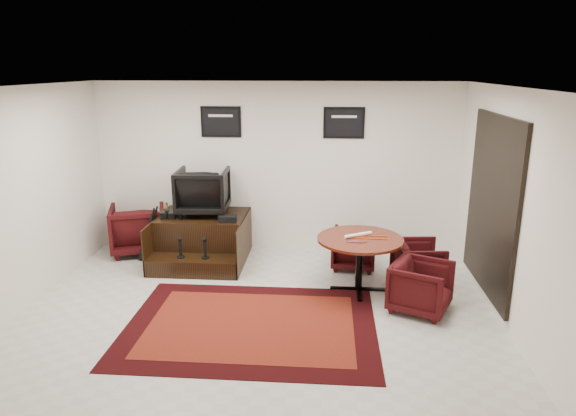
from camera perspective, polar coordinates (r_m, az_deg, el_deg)
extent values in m
plane|color=beige|center=(6.64, -3.44, -11.66)|extent=(6.00, 6.00, 0.00)
cube|color=white|center=(8.55, -1.32, 4.51)|extent=(6.00, 0.02, 2.80)
cube|color=white|center=(3.82, -8.93, -9.94)|extent=(6.00, 0.02, 2.80)
cube|color=white|center=(7.19, -28.07, 0.55)|extent=(0.02, 5.00, 2.80)
cube|color=white|center=(6.44, 23.81, -0.49)|extent=(0.02, 5.00, 2.80)
cube|color=white|center=(5.91, -3.89, 13.25)|extent=(6.00, 5.00, 0.02)
cube|color=black|center=(7.10, 21.71, 0.29)|extent=(0.05, 1.90, 2.30)
cube|color=black|center=(7.09, 21.63, 0.29)|extent=(0.02, 1.72, 2.12)
cube|color=black|center=(7.10, 21.67, 0.29)|extent=(0.03, 0.05, 2.12)
cube|color=black|center=(8.55, -7.46, 9.48)|extent=(0.66, 0.03, 0.50)
cube|color=black|center=(8.54, -7.49, 9.47)|extent=(0.58, 0.01, 0.42)
cube|color=silver|center=(8.52, -7.52, 10.13)|extent=(0.40, 0.00, 0.04)
cube|color=black|center=(8.38, 6.24, 9.39)|extent=(0.66, 0.03, 0.50)
cube|color=black|center=(8.36, 6.24, 9.38)|extent=(0.58, 0.01, 0.42)
cube|color=silver|center=(8.35, 6.26, 10.06)|extent=(0.40, 0.00, 0.04)
cube|color=black|center=(6.37, -4.13, -12.87)|extent=(3.00, 2.25, 0.01)
cube|color=#581B0C|center=(6.37, -4.13, -12.82)|extent=(2.47, 1.72, 0.01)
cube|color=black|center=(8.46, -9.30, -3.07)|extent=(1.40, 1.04, 0.72)
cube|color=black|center=(7.88, -10.45, -6.34)|extent=(1.40, 0.41, 0.26)
cube|color=black|center=(8.47, -14.20, -3.35)|extent=(0.02, 1.45, 0.72)
cube|color=black|center=(8.14, -4.88, -3.69)|extent=(0.02, 1.45, 0.72)
cylinder|color=black|center=(7.88, -11.82, -5.34)|extent=(0.11, 0.11, 0.02)
cylinder|color=black|center=(7.84, -11.87, -4.45)|extent=(0.04, 0.04, 0.24)
sphere|color=black|center=(7.79, -11.93, -3.37)|extent=(0.07, 0.07, 0.07)
cylinder|color=black|center=(7.79, -9.17, -5.46)|extent=(0.11, 0.11, 0.02)
cylinder|color=black|center=(7.74, -9.21, -4.56)|extent=(0.04, 0.04, 0.24)
sphere|color=black|center=(7.69, -9.26, -3.47)|extent=(0.07, 0.07, 0.07)
imported|color=black|center=(8.30, -9.45, 2.09)|extent=(0.83, 0.79, 0.82)
cube|color=black|center=(8.32, -13.51, -0.65)|extent=(0.13, 0.29, 0.10)
cube|color=black|center=(8.29, -12.70, -0.65)|extent=(0.13, 0.29, 0.10)
cube|color=black|center=(7.92, -6.73, -1.17)|extent=(0.28, 0.21, 0.09)
imported|color=black|center=(8.93, -16.33, -1.97)|extent=(1.07, 1.04, 0.89)
cylinder|color=#4A100A|center=(7.07, 8.02, -3.45)|extent=(1.17, 1.17, 0.04)
cylinder|color=black|center=(7.20, 7.91, -6.18)|extent=(0.09, 0.09, 0.69)
cube|color=black|center=(7.34, 7.81, -8.88)|extent=(0.79, 0.06, 0.03)
cube|color=black|center=(7.34, 7.81, -8.88)|extent=(0.06, 0.79, 0.03)
imported|color=black|center=(8.01, 7.34, -4.29)|extent=(0.71, 0.67, 0.67)
imported|color=black|center=(7.61, 14.28, -5.69)|extent=(0.68, 0.72, 0.68)
imported|color=black|center=(6.78, 14.58, -8.24)|extent=(0.88, 0.90, 0.71)
cylinder|color=white|center=(7.11, 7.81, -2.97)|extent=(0.39, 0.25, 0.05)
cylinder|color=#D5470B|center=(7.04, 9.25, -3.38)|extent=(0.45, 0.03, 0.01)
cylinder|color=#D5470B|center=(7.14, 9.19, -3.12)|extent=(0.45, 0.05, 0.01)
cylinder|color=#4C1933|center=(6.86, 6.86, -3.81)|extent=(0.10, 0.05, 0.01)
cylinder|color=#4C1933|center=(6.86, 7.36, -3.82)|extent=(0.10, 0.05, 0.01)
cylinder|color=#4C1933|center=(6.87, 7.86, -3.83)|extent=(0.10, 0.05, 0.01)
cylinder|color=#4C1933|center=(6.87, 8.36, -3.83)|extent=(0.10, 0.05, 0.01)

